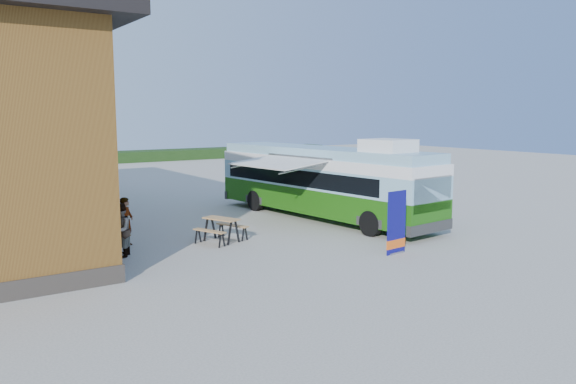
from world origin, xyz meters
TOP-DOWN VIEW (x-y plane):
  - ground at (0.00, 0.00)m, footprint 100.00×100.00m
  - hedge at (8.00, 38.00)m, footprint 40.00×3.00m
  - bus at (3.69, 4.51)m, footprint 3.64×11.80m
  - awning at (1.58, 4.56)m, footprint 2.85×4.17m
  - banner at (1.88, -1.82)m, footprint 0.90×0.24m
  - picnic_table at (-2.06, 2.87)m, footprint 1.89×1.80m
  - person_a at (-5.04, 4.14)m, footprint 0.70×0.73m
  - person_b at (-5.70, 2.72)m, footprint 0.99×1.06m
  - slurry_tanker at (-5.70, 15.15)m, footprint 3.44×5.80m

SIDE VIEW (x-z plane):
  - ground at x=0.00m, z-range 0.00..0.00m
  - hedge at x=8.00m, z-range 0.00..1.00m
  - picnic_table at x=-2.06m, z-range 0.21..1.07m
  - person_a at x=-5.04m, z-range 0.00..1.69m
  - banner at x=1.88m, z-range -0.19..1.88m
  - person_b at x=-5.70m, z-range 0.00..1.73m
  - slurry_tanker at x=-5.70m, z-range 0.17..2.46m
  - bus at x=3.69m, z-range -0.08..3.49m
  - awning at x=1.58m, z-range 2.35..2.85m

